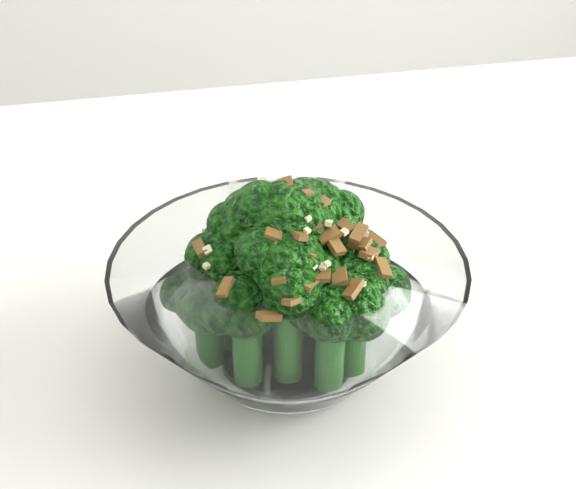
{
  "coord_description": "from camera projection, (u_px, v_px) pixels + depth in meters",
  "views": [
    {
      "loc": [
        0.17,
        -0.46,
        1.06
      ],
      "look_at": [
        0.18,
        -0.11,
        0.83
      ],
      "focal_mm": 50.0,
      "sensor_mm": 36.0,
      "label": 1
    }
  ],
  "objects": [
    {
      "name": "broccoli_dish",
      "position": [
        288.0,
        298.0,
        0.44
      ],
      "size": [
        0.19,
        0.19,
        0.12
      ],
      "color": "white",
      "rests_on": "table"
    },
    {
      "name": "table",
      "position": [
        191.0,
        424.0,
        0.52
      ],
      "size": [
        1.35,
        1.04,
        0.75
      ],
      "color": "white",
      "rests_on": "ground"
    }
  ]
}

